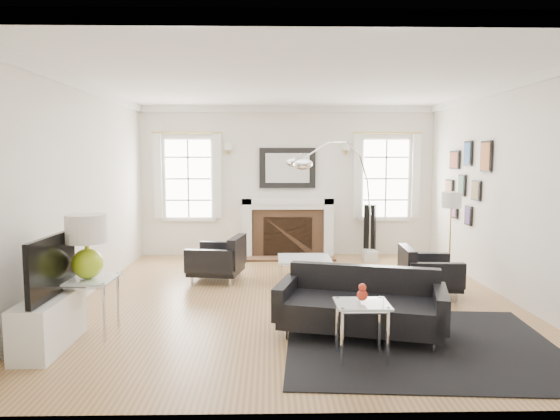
{
  "coord_description": "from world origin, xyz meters",
  "views": [
    {
      "loc": [
        -0.33,
        -6.39,
        1.8
      ],
      "look_at": [
        -0.19,
        0.3,
        1.13
      ],
      "focal_mm": 32.0,
      "sensor_mm": 36.0,
      "label": 1
    }
  ],
  "objects_px": {
    "fireplace": "(288,228)",
    "gourd_lamp": "(87,242)",
    "armchair_right": "(426,273)",
    "coffee_table": "(304,260)",
    "armchair_left": "(220,260)",
    "sofa": "(361,306)",
    "arc_floor_lamp": "(339,197)"
  },
  "relations": [
    {
      "from": "fireplace",
      "to": "gourd_lamp",
      "type": "xyz_separation_m",
      "value": [
        -2.2,
        -4.12,
        0.43
      ]
    },
    {
      "from": "fireplace",
      "to": "armchair_right",
      "type": "height_order",
      "value": "fireplace"
    },
    {
      "from": "coffee_table",
      "to": "gourd_lamp",
      "type": "height_order",
      "value": "gourd_lamp"
    },
    {
      "from": "armchair_left",
      "to": "armchair_right",
      "type": "relative_size",
      "value": 1.13
    },
    {
      "from": "fireplace",
      "to": "coffee_table",
      "type": "bearing_deg",
      "value": -84.43
    },
    {
      "from": "gourd_lamp",
      "to": "armchair_right",
      "type": "bearing_deg",
      "value": 19.83
    },
    {
      "from": "armchair_left",
      "to": "armchair_right",
      "type": "height_order",
      "value": "armchair_left"
    },
    {
      "from": "fireplace",
      "to": "sofa",
      "type": "relative_size",
      "value": 0.93
    },
    {
      "from": "armchair_right",
      "to": "arc_floor_lamp",
      "type": "height_order",
      "value": "arc_floor_lamp"
    },
    {
      "from": "fireplace",
      "to": "sofa",
      "type": "xyz_separation_m",
      "value": [
        0.61,
        -4.17,
        -0.24
      ]
    },
    {
      "from": "armchair_left",
      "to": "gourd_lamp",
      "type": "distance_m",
      "value": 2.63
    },
    {
      "from": "armchair_right",
      "to": "fireplace",
      "type": "bearing_deg",
      "value": 123.04
    },
    {
      "from": "armchair_left",
      "to": "armchair_right",
      "type": "distance_m",
      "value": 2.96
    },
    {
      "from": "sofa",
      "to": "gourd_lamp",
      "type": "distance_m",
      "value": 2.89
    },
    {
      "from": "armchair_right",
      "to": "coffee_table",
      "type": "height_order",
      "value": "armchair_right"
    },
    {
      "from": "sofa",
      "to": "armchair_right",
      "type": "height_order",
      "value": "sofa"
    },
    {
      "from": "fireplace",
      "to": "coffee_table",
      "type": "distance_m",
      "value": 1.9
    },
    {
      "from": "armchair_left",
      "to": "coffee_table",
      "type": "distance_m",
      "value": 1.26
    },
    {
      "from": "armchair_left",
      "to": "fireplace",
      "type": "bearing_deg",
      "value": 59.57
    },
    {
      "from": "armchair_right",
      "to": "gourd_lamp",
      "type": "distance_m",
      "value": 4.26
    },
    {
      "from": "sofa",
      "to": "armchair_right",
      "type": "distance_m",
      "value": 1.86
    },
    {
      "from": "arc_floor_lamp",
      "to": "gourd_lamp",
      "type": "bearing_deg",
      "value": -133.47
    },
    {
      "from": "coffee_table",
      "to": "gourd_lamp",
      "type": "relative_size",
      "value": 1.18
    },
    {
      "from": "armchair_left",
      "to": "armchair_right",
      "type": "xyz_separation_m",
      "value": [
        2.83,
        -0.86,
        -0.01
      ]
    },
    {
      "from": "armchair_right",
      "to": "coffee_table",
      "type": "bearing_deg",
      "value": 152.41
    },
    {
      "from": "sofa",
      "to": "arc_floor_lamp",
      "type": "bearing_deg",
      "value": 86.34
    },
    {
      "from": "coffee_table",
      "to": "arc_floor_lamp",
      "type": "bearing_deg",
      "value": 55.88
    },
    {
      "from": "fireplace",
      "to": "arc_floor_lamp",
      "type": "height_order",
      "value": "arc_floor_lamp"
    },
    {
      "from": "fireplace",
      "to": "armchair_right",
      "type": "xyz_separation_m",
      "value": [
        1.75,
        -2.7,
        -0.25
      ]
    },
    {
      "from": "sofa",
      "to": "fireplace",
      "type": "bearing_deg",
      "value": 98.34
    },
    {
      "from": "fireplace",
      "to": "gourd_lamp",
      "type": "relative_size",
      "value": 2.58
    },
    {
      "from": "fireplace",
      "to": "coffee_table",
      "type": "relative_size",
      "value": 2.18
    }
  ]
}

